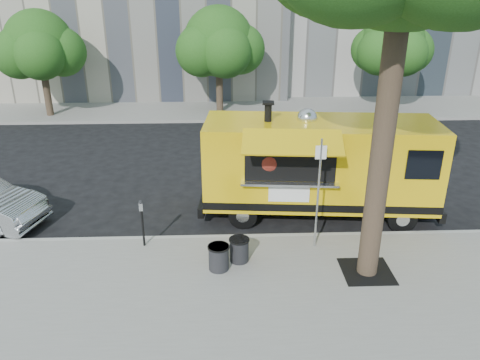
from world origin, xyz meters
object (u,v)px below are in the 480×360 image
object	(u,v)px
sign_post	(318,188)
food_truck	(318,165)
trash_bin_right	(239,249)
far_tree_c	(393,44)
far_tree_b	(219,42)
far_tree_a	(39,45)
parking_meter	(142,218)
trash_bin_left	(219,257)

from	to	relation	value
sign_post	food_truck	xyz separation A→B (m)	(0.41, 2.12, -0.20)
food_truck	trash_bin_right	distance (m)	3.87
food_truck	far_tree_c	bearing A→B (deg)	67.93
far_tree_b	far_tree_c	xyz separation A→B (m)	(9.00, -0.30, -0.12)
far_tree_b	far_tree_c	distance (m)	9.01
far_tree_a	far_tree_c	size ratio (longest dim) A/B	1.03
far_tree_a	sign_post	distance (m)	18.14
far_tree_c	food_truck	world-z (taller)	far_tree_c
food_truck	far_tree_b	bearing A→B (deg)	108.70
far_tree_b	parking_meter	bearing A→B (deg)	-98.10
parking_meter	trash_bin_left	world-z (taller)	parking_meter
far_tree_a	far_tree_c	xyz separation A→B (m)	(18.00, 0.10, -0.06)
trash_bin_right	far_tree_b	bearing A→B (deg)	91.98
trash_bin_left	food_truck	bearing A→B (deg)	46.39
far_tree_b	trash_bin_left	bearing A→B (deg)	-90.00
food_truck	trash_bin_left	distance (m)	4.45
parking_meter	trash_bin_right	distance (m)	2.69
far_tree_c	parking_meter	xyz separation A→B (m)	(-11.00, -13.75, -2.74)
far_tree_a	food_truck	xyz separation A→B (m)	(11.96, -11.73, -2.13)
far_tree_c	sign_post	xyz separation A→B (m)	(-6.45, -13.95, -1.87)
far_tree_a	sign_post	size ratio (longest dim) A/B	1.79
far_tree_a	sign_post	bearing A→B (deg)	-50.17
far_tree_c	parking_meter	distance (m)	17.82
far_tree_c	trash_bin_right	distance (m)	17.18
sign_post	trash_bin_left	world-z (taller)	sign_post
parking_meter	food_truck	bearing A→B (deg)	21.17
trash_bin_left	far_tree_b	bearing A→B (deg)	90.00
sign_post	food_truck	size ratio (longest dim) A/B	0.41
food_truck	trash_bin_left	size ratio (longest dim) A/B	11.28
parking_meter	trash_bin_right	bearing A→B (deg)	-18.31
far_tree_c	sign_post	bearing A→B (deg)	-114.81
far_tree_b	sign_post	world-z (taller)	far_tree_b
trash_bin_left	trash_bin_right	world-z (taller)	trash_bin_left
far_tree_a	far_tree_b	world-z (taller)	far_tree_b
far_tree_c	trash_bin_right	world-z (taller)	far_tree_c
far_tree_a	far_tree_b	size ratio (longest dim) A/B	0.97
far_tree_a	trash_bin_left	size ratio (longest dim) A/B	8.33
far_tree_a	trash_bin_left	distance (m)	17.66
far_tree_b	sign_post	size ratio (longest dim) A/B	1.83
parking_meter	far_tree_b	bearing A→B (deg)	81.90
far_tree_c	trash_bin_left	size ratio (longest dim) A/B	8.11
parking_meter	far_tree_c	bearing A→B (deg)	51.34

